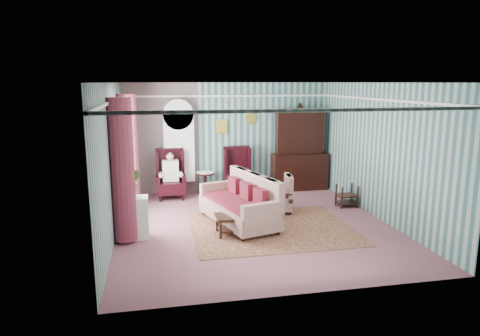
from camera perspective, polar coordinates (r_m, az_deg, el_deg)
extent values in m
plane|color=#844D50|center=(8.94, 1.89, -7.60)|extent=(6.00, 6.00, 0.00)
cube|color=#376562|center=(11.49, -1.46, 4.09)|extent=(5.50, 0.02, 2.90)
cube|color=#376562|center=(5.77, 8.77, -3.40)|extent=(5.50, 0.02, 2.90)
cube|color=#376562|center=(8.40, -16.63, 0.91)|extent=(0.02, 6.00, 2.90)
cube|color=#376562|center=(9.58, 18.19, 2.06)|extent=(0.02, 6.00, 2.90)
cube|color=beige|center=(8.46, 2.02, 11.32)|extent=(5.50, 6.00, 0.02)
cube|color=#964C65|center=(11.32, -10.49, 3.79)|extent=(1.90, 0.01, 2.90)
cube|color=white|center=(8.47, 2.01, 8.95)|extent=(5.50, 6.00, 0.05)
cube|color=white|center=(8.97, -16.14, 2.23)|extent=(0.04, 1.50, 1.90)
cylinder|color=brown|center=(7.96, -15.45, -0.32)|extent=(0.44, 0.44, 2.60)
cylinder|color=brown|center=(10.02, -14.63, 2.07)|extent=(0.44, 0.44, 2.60)
cube|color=gold|center=(11.40, -2.44, 5.54)|extent=(0.30, 0.03, 0.38)
cube|color=white|center=(11.23, -8.12, 2.11)|extent=(0.80, 0.28, 2.24)
cube|color=black|center=(11.73, 7.97, 2.81)|extent=(1.50, 0.56, 2.36)
cube|color=black|center=(10.93, -9.24, -0.82)|extent=(0.76, 0.80, 1.25)
cube|color=black|center=(11.12, -0.20, -0.46)|extent=(0.76, 0.80, 1.25)
cylinder|color=black|center=(11.21, -4.61, -2.10)|extent=(0.50, 0.50, 0.60)
cube|color=black|center=(10.48, 14.05, -3.55)|extent=(0.45, 0.38, 0.54)
cube|color=silver|center=(8.33, -14.00, -6.48)|extent=(0.55, 0.35, 0.80)
cube|color=#53211B|center=(8.74, 4.28, -8.05)|extent=(3.20, 2.60, 0.01)
cube|color=#C4B898|center=(8.85, -0.20, -4.42)|extent=(1.53, 2.29, 1.00)
cube|color=beige|center=(9.70, 4.94, -2.92)|extent=(0.95, 0.81, 1.04)
cube|color=black|center=(8.39, 0.00, -7.52)|extent=(0.96, 0.54, 0.38)
imported|color=#1A541D|center=(8.07, -14.70, -2.48)|extent=(0.51, 0.48, 0.45)
imported|color=#244F18|center=(8.30, -14.09, -1.87)|extent=(0.33, 0.29, 0.51)
imported|color=#1A531A|center=(8.25, -15.06, -2.51)|extent=(0.23, 0.23, 0.36)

